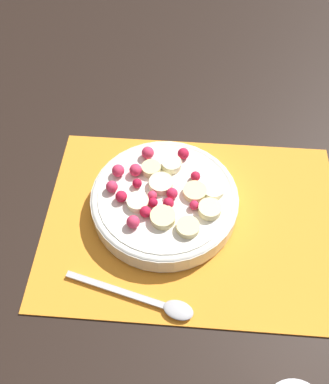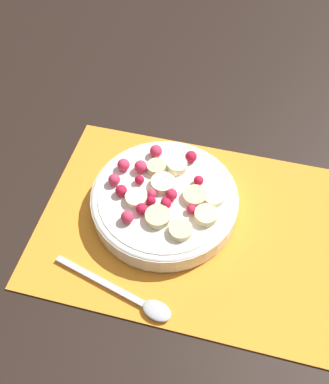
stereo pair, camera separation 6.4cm
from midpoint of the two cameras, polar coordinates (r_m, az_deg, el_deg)
ground_plane at (r=0.67m, az=1.02°, el=-4.23°), size 3.00×3.00×0.00m
placemat at (r=0.67m, az=1.02°, el=-4.10°), size 0.46×0.33×0.01m
fruit_bowl at (r=0.66m, az=-2.79°, el=-1.18°), size 0.23×0.23×0.05m
spoon at (r=0.60m, az=-4.52°, el=-14.70°), size 0.19×0.06×0.01m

